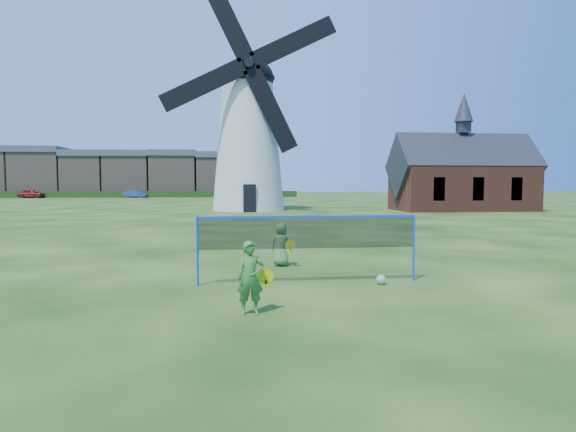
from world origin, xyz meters
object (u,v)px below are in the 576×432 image
Objects in this scene: play_ball at (381,280)px; car_left at (31,194)px; badminton_net at (308,234)px; player_girl at (250,278)px; player_boy at (281,244)px; car_right at (135,194)px; windmill at (248,135)px; chapel at (462,178)px.

car_left reaches higher than play_ball.
player_girl is at bearing -119.82° from badminton_net.
badminton_net is 1.32× the size of car_left.
player_boy is 65.15m from car_right.
car_left is (-31.85, 62.91, 0.05)m from player_boy.
player_girl is 69.52m from car_right.
player_girl reaches higher than car_right.
windmill is 4.83× the size of car_left.
windmill is at bearing -149.91° from car_right.
player_boy is at bearing -159.78° from car_right.
chapel is at bearing -132.56° from car_right.
player_boy is (0.10, -27.04, -5.69)m from windmill.
car_right is (-16.57, 63.00, -0.03)m from player_boy.
car_right is at bearing 104.56° from badminton_net.
car_left is (-32.24, 65.22, -0.49)m from badminton_net.
windmill reaches higher than car_left.
chapel is 31.84m from play_ball.
play_ball is at bearing -142.46° from car_left.
player_boy is (-17.65, -24.94, -2.13)m from chapel.
player_girl is (-18.66, -29.70, -2.09)m from chapel.
windmill is at bearing -128.26° from car_left.
play_ball is at bearing 151.29° from player_boy.
play_ball is at bearing -12.41° from badminton_net.
player_girl is at bearing -122.14° from chapel.
badminton_net is 2.40m from player_boy.
chapel is 32.29m from badminton_net.
chapel reaches higher than car_right.
player_girl is 1.07× the size of player_boy.
windmill reaches higher than play_ball.
play_ball is (2.10, -29.69, -6.18)m from windmill.
badminton_net is 72.75m from car_left.
chapel is 62.42m from car_left.
play_ball is at bearing -158.72° from car_right.
car_right reaches higher than play_ball.
car_left is (-49.50, 37.97, -2.08)m from chapel.
car_right is (-16.96, 65.31, -0.57)m from badminton_net.
badminton_net reaches higher than car_right.
play_ball is 0.06× the size of car_left.
chapel is at bearing 51.86° from player_girl.
play_ball is (1.61, -0.35, -1.03)m from badminton_net.
windmill is at bearing -65.43° from player_boy.
player_boy is (1.02, 4.76, -0.04)m from player_girl.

